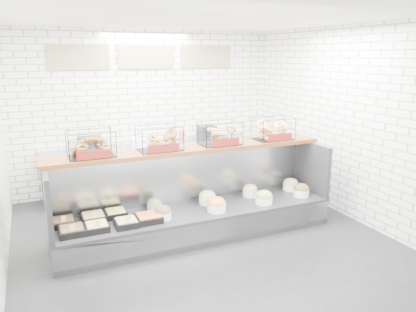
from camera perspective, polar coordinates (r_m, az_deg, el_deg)
name	(u,v)px	position (r m, az deg, el deg)	size (l,w,h in m)	color
ground	(205,243)	(5.78, -0.39, -12.10)	(5.50, 5.50, 0.00)	black
room_shell	(188,91)	(5.76, -2.84, 9.18)	(5.02, 5.51, 3.01)	white
display_case	(196,212)	(5.93, -1.75, -7.91)	(4.00, 0.90, 1.20)	black
bagel_shelf	(191,139)	(5.79, -2.41, 2.38)	(4.10, 0.50, 0.40)	#4A2210
prep_counter	(154,167)	(7.76, -7.57, -1.59)	(4.00, 0.60, 1.20)	#93969B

